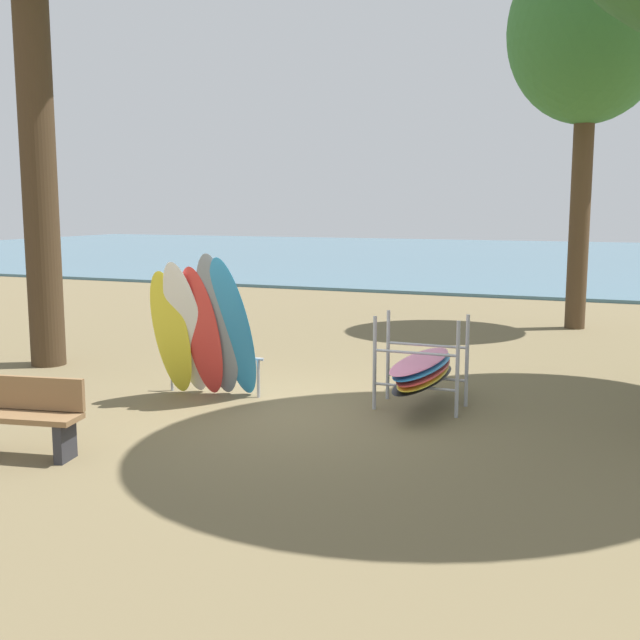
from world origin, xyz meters
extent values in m
plane|color=brown|center=(0.00, 0.00, 0.00)|extent=(80.00, 80.00, 0.00)
cube|color=#477084|center=(0.00, 31.85, 0.05)|extent=(80.00, 36.00, 0.10)
cylinder|color=#42301E|center=(-5.00, 1.39, 3.67)|extent=(0.57, 0.57, 7.33)
cylinder|color=#4C3823|center=(3.01, 8.88, 2.63)|extent=(0.43, 0.43, 5.25)
ellipsoid|color=#387033|center=(3.01, 8.88, 6.32)|extent=(3.36, 3.36, 3.87)
ellipsoid|color=yellow|center=(-1.81, 0.25, 0.91)|extent=(0.59, 0.74, 1.82)
ellipsoid|color=white|center=(-1.58, 0.29, 0.98)|extent=(0.62, 0.96, 1.96)
ellipsoid|color=red|center=(-1.35, 0.32, 0.95)|extent=(0.56, 0.75, 1.89)
ellipsoid|color=gray|center=(-1.12, 0.36, 1.04)|extent=(0.66, 0.94, 2.07)
ellipsoid|color=#2D8ED1|center=(-0.90, 0.39, 1.01)|extent=(0.52, 0.92, 2.03)
cylinder|color=#9EA0A5|center=(-2.03, 0.58, 0.28)|extent=(0.04, 0.04, 0.55)
cylinder|color=#9EA0A5|center=(-0.68, 0.69, 0.28)|extent=(0.04, 0.04, 0.55)
cylinder|color=#9EA0A5|center=(-1.35, 0.64, 0.55)|extent=(1.51, 0.17, 0.04)
cylinder|color=#9EA0A5|center=(1.03, 0.70, 0.62)|extent=(0.05, 0.05, 1.25)
cylinder|color=#9EA0A5|center=(2.13, 0.70, 0.62)|extent=(0.05, 0.05, 1.25)
cylinder|color=#9EA0A5|center=(1.03, 1.30, 0.62)|extent=(0.05, 0.05, 1.25)
cylinder|color=#9EA0A5|center=(2.13, 1.30, 0.62)|extent=(0.05, 0.05, 1.25)
cylinder|color=#9EA0A5|center=(1.58, 0.70, 0.35)|extent=(1.10, 0.04, 0.04)
cylinder|color=#9EA0A5|center=(1.58, 0.70, 0.80)|extent=(1.10, 0.04, 0.04)
cylinder|color=#9EA0A5|center=(1.58, 1.30, 0.35)|extent=(1.10, 0.04, 0.04)
cylinder|color=#9EA0A5|center=(1.58, 1.30, 0.80)|extent=(1.10, 0.04, 0.04)
ellipsoid|color=black|center=(1.62, 1.00, 0.40)|extent=(0.60, 2.12, 0.06)
ellipsoid|color=yellow|center=(1.63, 1.00, 0.46)|extent=(0.53, 2.11, 0.06)
ellipsoid|color=red|center=(1.63, 1.00, 0.52)|extent=(0.51, 2.10, 0.06)
ellipsoid|color=#2D8ED1|center=(1.61, 1.00, 0.58)|extent=(0.57, 2.12, 0.06)
ellipsoid|color=pink|center=(1.57, 1.00, 0.64)|extent=(0.58, 2.12, 0.06)
cube|color=#2D2D33|center=(-1.36, -2.52, 0.21)|extent=(0.16, 0.33, 0.42)
cube|color=olive|center=(-1.91, -2.62, 0.45)|extent=(1.45, 0.65, 0.06)
cube|color=olive|center=(-1.94, -2.44, 0.67)|extent=(1.39, 0.31, 0.36)
camera|label=1|loc=(4.10, -8.81, 2.68)|focal=43.32mm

